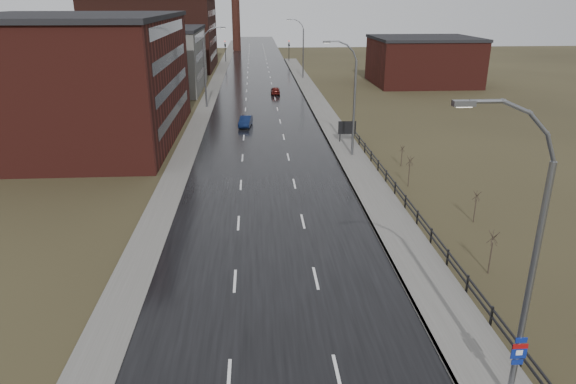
{
  "coord_description": "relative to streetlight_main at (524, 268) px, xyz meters",
  "views": [
    {
      "loc": [
        -0.95,
        -13.48,
        15.01
      ],
      "look_at": [
        1.12,
        18.23,
        3.0
      ],
      "focal_mm": 32.0,
      "sensor_mm": 36.0,
      "label": 1
    }
  ],
  "objects": [
    {
      "name": "shrub_d",
      "position": [
        6.03,
        17.22,
        -4.81
      ],
      "size": [
        0.56,
        0.59,
        2.35
      ],
      "color": "#382D23",
      "rests_on": "ground"
    },
    {
      "name": "car_far",
      "position": [
        -5.94,
        70.16,
        -5.42
      ],
      "size": [
        1.54,
        3.75,
        1.27
      ],
      "primitive_type": "imported",
      "rotation": [
        0.0,
        0.0,
        3.13
      ],
      "color": "#4E100D",
      "rests_on": "ground"
    },
    {
      "name": "sidewalk_left",
      "position": [
        -16.67,
        58.0,
        -6.0
      ],
      "size": [
        2.4,
        260.0,
        0.12
      ],
      "primitive_type": "cube",
      "color": "#595651",
      "rests_on": "ground"
    },
    {
      "name": "guardrail",
      "position": [
        1.83,
        16.32,
        -5.35
      ],
      "size": [
        0.1,
        53.05,
        1.1
      ],
      "color": "black",
      "rests_on": "ground"
    },
    {
      "name": "shrub_e",
      "position": [
        3.47,
        24.85,
        -4.64
      ],
      "size": [
        0.63,
        0.66,
        2.67
      ],
      "color": "#382D23",
      "rests_on": "ground"
    },
    {
      "name": "streetlight_right_mid",
      "position": [
        0.03,
        34.0,
        -0.22
      ],
      "size": [
        3.36,
        0.28,
        11.35
      ],
      "color": "slate",
      "rests_on": "ground"
    },
    {
      "name": "warehouse_near",
      "position": [
        -29.46,
        43.0,
        0.7
      ],
      "size": [
        22.44,
        28.56,
        13.5
      ],
      "color": "#471914",
      "rests_on": "ground"
    },
    {
      "name": "shrub_f",
      "position": [
        4.42,
        30.48,
        -4.98
      ],
      "size": [
        0.48,
        0.51,
        2.03
      ],
      "color": "#382D23",
      "rests_on": "ground"
    },
    {
      "name": "car_near",
      "position": [
        -10.6,
        47.6,
        -5.42
      ],
      "size": [
        1.84,
        4.03,
        1.28
      ],
      "primitive_type": "imported",
      "rotation": [
        0.0,
        0.0,
        -0.13
      ],
      "color": "#0B173B",
      "rests_on": "ground"
    },
    {
      "name": "traffic_light_right",
      "position": [
        -0.47,
        118.0,
        -1.46
      ],
      "size": [
        0.58,
        2.73,
        5.3
      ],
      "color": "black",
      "rests_on": "ground"
    },
    {
      "name": "streetlight_main",
      "position": [
        0.0,
        0.0,
        0.0
      ],
      "size": [
        3.91,
        0.29,
        12.11
      ],
      "color": "slate",
      "rests_on": "ground"
    },
    {
      "name": "building_right",
      "position": [
        21.83,
        80.0,
        -1.8
      ],
      "size": [
        18.36,
        16.32,
        8.5
      ],
      "color": "#471914",
      "rests_on": "ground"
    },
    {
      "name": "warehouse_far",
      "position": [
        -31.47,
        106.0,
        1.7
      ],
      "size": [
        26.52,
        24.48,
        15.5
      ],
      "color": "#331611",
      "rests_on": "ground"
    },
    {
      "name": "sidewalk_right",
      "position": [
        0.13,
        33.0,
        -5.97
      ],
      "size": [
        3.2,
        180.0,
        0.18
      ],
      "primitive_type": "cube",
      "color": "#595651",
      "rests_on": "ground"
    },
    {
      "name": "shrub_c",
      "position": [
        3.94,
        10.02,
        -4.64
      ],
      "size": [
        0.63,
        0.67,
        2.68
      ],
      "color": "#382D23",
      "rests_on": "ground"
    },
    {
      "name": "streetlight_left",
      "position": [
        -16.17,
        60.0,
        -0.22
      ],
      "size": [
        3.36,
        0.28,
        11.35
      ],
      "color": "slate",
      "rests_on": "ground"
    },
    {
      "name": "curb_right",
      "position": [
        -1.39,
        33.0,
        -5.97
      ],
      "size": [
        0.16,
        180.0,
        0.18
      ],
      "primitive_type": "cube",
      "color": "slate",
      "rests_on": "ground"
    },
    {
      "name": "road",
      "position": [
        -8.47,
        58.0,
        -6.03
      ],
      "size": [
        14.0,
        300.0,
        0.06
      ],
      "primitive_type": "cube",
      "color": "black",
      "rests_on": "ground"
    },
    {
      "name": "warehouse_mid",
      "position": [
        -26.46,
        76.0,
        -0.8
      ],
      "size": [
        16.32,
        20.4,
        10.5
      ],
      "color": "slate",
      "rests_on": "ground"
    },
    {
      "name": "traffic_light_left",
      "position": [
        -16.47,
        118.0,
        -1.46
      ],
      "size": [
        0.58,
        2.73,
        5.3
      ],
      "color": "black",
      "rests_on": "ground"
    },
    {
      "name": "billboard",
      "position": [
        0.63,
        39.04,
        -4.38
      ],
      "size": [
        1.96,
        0.17,
        2.49
      ],
      "color": "black",
      "rests_on": "ground"
    },
    {
      "name": "streetlight_right_far",
      "position": [
        0.03,
        88.0,
        -0.22
      ],
      "size": [
        3.36,
        0.28,
        11.35
      ],
      "color": "slate",
      "rests_on": "ground"
    }
  ]
}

